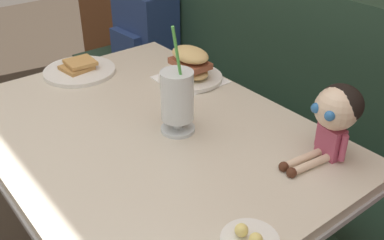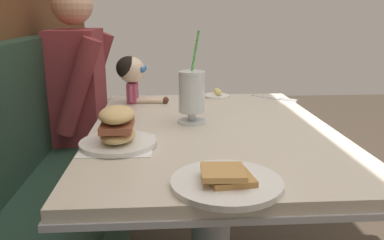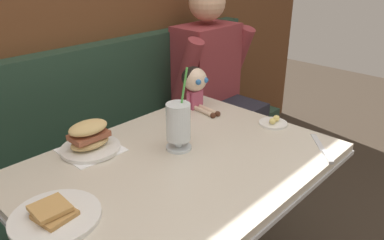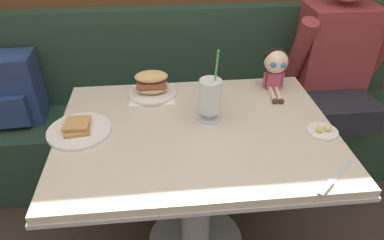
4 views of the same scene
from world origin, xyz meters
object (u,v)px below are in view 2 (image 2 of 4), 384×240
object	(u,v)px
toast_plate	(227,181)
sandwich_plate	(118,131)
diner_patron	(86,84)
butter_knife	(282,99)
seated_doll	(132,73)
butter_saucer	(217,95)
milkshake_glass	(192,95)

from	to	relation	value
toast_plate	sandwich_plate	distance (m)	0.40
toast_plate	diner_patron	world-z (taller)	diner_patron
butter_knife	seated_doll	world-z (taller)	seated_doll
toast_plate	butter_saucer	world-z (taller)	toast_plate
butter_saucer	seated_doll	world-z (taller)	seated_doll
seated_doll	milkshake_glass	bearing A→B (deg)	-145.67
seated_doll	diner_patron	world-z (taller)	diner_patron
milkshake_glass	sandwich_plate	distance (m)	0.33
butter_saucer	butter_knife	xyz separation A→B (m)	(-0.09, -0.28, -0.00)
toast_plate	butter_saucer	bearing A→B (deg)	-5.99
toast_plate	butter_knife	world-z (taller)	toast_plate
sandwich_plate	diner_patron	world-z (taller)	diner_patron
seated_doll	butter_saucer	bearing A→B (deg)	-76.32
toast_plate	sandwich_plate	world-z (taller)	sandwich_plate
milkshake_glass	diner_patron	world-z (taller)	diner_patron
butter_knife	diner_patron	distance (m)	1.04
seated_doll	diner_patron	xyz separation A→B (m)	(0.45, 0.29, -0.13)
butter_saucer	butter_knife	size ratio (longest dim) A/B	0.64
sandwich_plate	diner_patron	size ratio (longest dim) A/B	0.27
toast_plate	sandwich_plate	size ratio (longest dim) A/B	1.14
sandwich_plate	butter_knife	bearing A→B (deg)	-48.46
butter_saucer	milkshake_glass	bearing A→B (deg)	161.67
toast_plate	milkshake_glass	world-z (taller)	milkshake_glass
milkshake_glass	butter_knife	distance (m)	0.55
butter_saucer	butter_knife	world-z (taller)	butter_saucer
milkshake_glass	butter_knife	bearing A→B (deg)	-51.08
butter_saucer	diner_patron	distance (m)	0.75
butter_knife	milkshake_glass	bearing A→B (deg)	128.92
toast_plate	diner_patron	xyz separation A→B (m)	(1.31, 0.56, -0.01)
toast_plate	milkshake_glass	distance (m)	0.53
butter_knife	seated_doll	distance (m)	0.66
seated_doll	diner_patron	size ratio (longest dim) A/B	0.28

